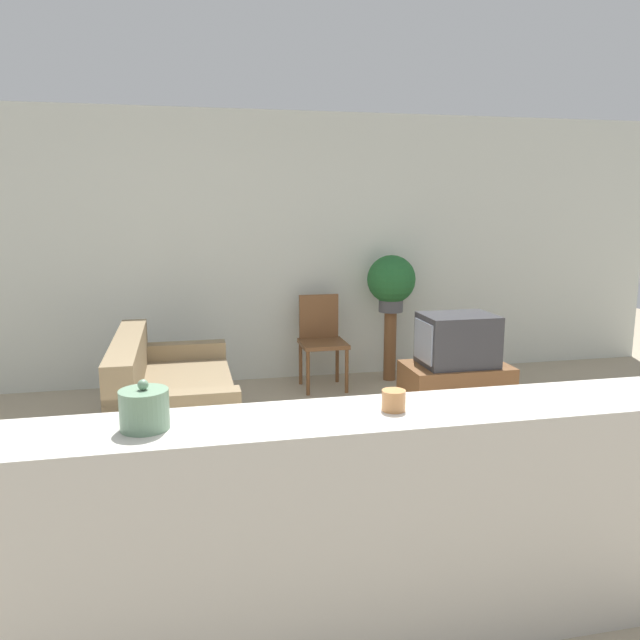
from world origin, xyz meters
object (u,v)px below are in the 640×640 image
at_px(television, 457,340).
at_px(decorative_bowl, 144,409).
at_px(couch, 170,405).
at_px(potted_plant, 391,281).
at_px(wooden_chair, 321,336).

xyz_separation_m(television, decorative_bowl, (-2.44, -2.59, 0.41)).
bearing_deg(decorative_bowl, couch, 89.43).
distance_m(potted_plant, decorative_bowl, 4.30).
bearing_deg(potted_plant, television, -78.29).
bearing_deg(couch, television, 4.46).
bearing_deg(decorative_bowl, wooden_chair, 67.83).
height_order(couch, wooden_chair, wooden_chair).
height_order(couch, potted_plant, potted_plant).
bearing_deg(television, potted_plant, 101.71).
bearing_deg(television, couch, -175.54).
relative_size(couch, television, 2.57).
xyz_separation_m(television, potted_plant, (-0.23, 1.10, 0.38)).
height_order(wooden_chair, decorative_bowl, decorative_bowl).
bearing_deg(wooden_chair, couch, -140.20).
height_order(television, wooden_chair, wooden_chair).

